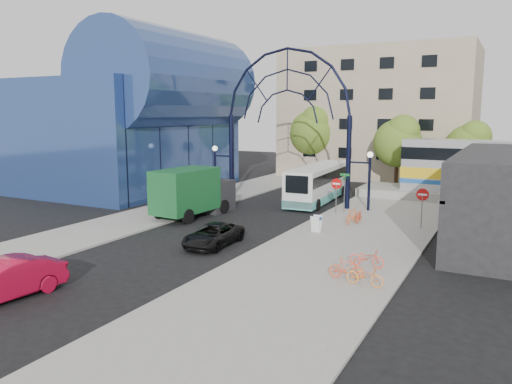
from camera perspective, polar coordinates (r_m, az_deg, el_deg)
The scene contains 22 objects.
ground at distance 27.81m, azimuth -8.55°, elevation -6.09°, with size 120.00×120.00×0.00m, color black.
sidewalk_east at distance 27.75m, azimuth 10.08°, elevation -6.03°, with size 8.00×56.00×0.12m, color gray.
plaza_west at distance 36.29m, azimuth -11.27°, elevation -2.46°, with size 5.00×50.00×0.12m, color gray.
gateway_arch at distance 39.02m, azimuth 3.57°, elevation 11.05°, with size 13.64×0.44×12.10m.
stop_sign at distance 35.78m, azimuth 9.18°, elevation 0.58°, with size 0.80×0.07×2.50m.
do_not_enter_sign at distance 32.41m, azimuth 18.48°, elevation -0.71°, with size 0.76×0.07×2.48m.
street_name_sign at distance 36.21m, azimuth 10.09°, elevation 0.87°, with size 0.70×0.70×2.80m.
sandwich_board at distance 30.16m, azimuth 6.91°, elevation -3.39°, with size 0.55×0.61×0.99m.
transit_hall at distance 48.12m, azimuth -12.99°, elevation 8.27°, with size 16.50×18.00×14.50m.
apartment_block at distance 58.26m, azimuth 13.95°, elevation 8.65°, with size 20.00×12.10×14.00m.
tree_north_a at distance 48.59m, azimuth 16.01°, elevation 5.68°, with size 4.48×4.48×7.00m.
tree_north_b at distance 55.24m, azimuth 6.64°, elevation 7.04°, with size 5.12×5.12×8.00m.
tree_north_c at distance 49.75m, azimuth 23.27°, elevation 4.99°, with size 4.16×4.16×6.50m.
city_bus at distance 41.08m, azimuth 7.19°, elevation 1.06°, with size 2.94×10.70×2.91m.
green_truck at distance 35.03m, azimuth -7.13°, elevation -0.03°, with size 3.00×6.93×3.42m.
black_suv at distance 27.47m, azimuth -4.91°, elevation -4.92°, with size 1.99×4.31×1.20m, color black.
red_sedan at distance 22.02m, azimuth -26.96°, elevation -9.00°, with size 1.66×4.76×1.57m, color #AF0A2A.
bike_near_a at distance 33.30m, azimuth 11.72°, elevation -2.65°, with size 0.58×1.67×0.88m, color #E54E2D.
bike_near_b at distance 32.82m, azimuth 10.91°, elevation -2.70°, with size 0.46×1.64×0.99m, color orange.
bike_far_a at distance 23.94m, azimuth 12.55°, elevation -7.36°, with size 0.57×1.63×0.86m, color #FF4C33.
bike_far_b at distance 22.16m, azimuth 10.31°, elevation -8.58°, with size 0.43×1.51×0.91m, color #E2532D.
bike_far_c at distance 21.47m, azimuth 12.32°, elevation -9.32°, with size 0.56×1.61×0.85m, color orange.
Camera 1 is at (15.95, -21.59, 7.28)m, focal length 35.00 mm.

